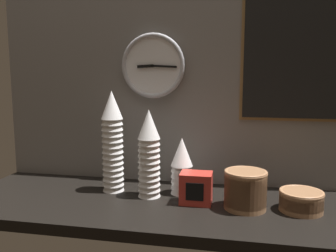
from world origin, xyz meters
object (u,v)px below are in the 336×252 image
cup_stack_center (149,153)px  cup_stack_center_right (182,166)px  menu_board (300,48)px  wall_clock (153,66)px  napkin_dispenser (196,188)px  bowl_stack_right (245,189)px  bowl_stack_far_right (301,200)px  cup_stack_center_left (112,141)px

cup_stack_center → cup_stack_center_right: 14.42cm
menu_board → wall_clock: bearing=-179.1°
menu_board → napkin_dispenser: size_ratio=4.99×
bowl_stack_right → menu_board: bearing=52.6°
cup_stack_center_right → wall_clock: wall_clock is taller
menu_board → napkin_dispenser: menu_board is taller
cup_stack_center → wall_clock: (-2.91, 19.53, 34.01)cm
wall_clock → bowl_stack_right: bearing=-32.8°
napkin_dispenser → wall_clock: bearing=133.0°
bowl_stack_far_right → menu_board: menu_board is taller
cup_stack_center → napkin_dispenser: 22.44cm
wall_clock → menu_board: menu_board is taller
cup_stack_center_left → menu_board: (73.19, 16.58, 37.16)cm
bowl_stack_right → bowl_stack_far_right: 19.55cm
cup_stack_center_right → menu_board: bearing=18.2°
bowl_stack_far_right → wall_clock: bearing=157.7°
bowl_stack_right → wall_clock: wall_clock is taller
wall_clock → cup_stack_center: bearing=-81.5°
cup_stack_center_right → cup_stack_center_left: 29.70cm
bowl_stack_far_right → menu_board: bearing=87.7°
wall_clock → napkin_dispenser: (21.84, -23.44, -45.41)cm
cup_stack_center → napkin_dispenser: cup_stack_center is taller
cup_stack_center → bowl_stack_far_right: bearing=-4.7°
napkin_dispenser → cup_stack_center_left: bearing=167.6°
bowl_stack_far_right → wall_clock: (-58.87, 24.12, 47.23)cm
cup_stack_center_left → menu_board: menu_board is taller
bowl_stack_far_right → menu_board: (1.01, 25.01, 53.82)cm
bowl_stack_far_right → napkin_dispenser: 37.08cm
cup_stack_center_right → bowl_stack_right: cup_stack_center_right is taller
cup_stack_center_left → wall_clock: 36.85cm
cup_stack_center → menu_board: (56.98, 20.42, 40.60)cm
cup_stack_center_left → bowl_stack_far_right: 74.56cm
bowl_stack_right → menu_board: (20.24, 26.43, 50.56)cm
napkin_dispenser → bowl_stack_right: bearing=-6.7°
bowl_stack_far_right → wall_clock: size_ratio=0.54×
cup_stack_center → cup_stack_center_left: (-16.21, 3.85, 3.44)cm
bowl_stack_right → napkin_dispenser: bearing=173.3°
bowl_stack_right → menu_board: size_ratio=0.26×
bowl_stack_far_right → wall_clock: wall_clock is taller
bowl_stack_right → wall_clock: bearing=147.2°
cup_stack_center_right → wall_clock: (-14.89, 13.92, 39.74)cm
wall_clock → napkin_dispenser: 55.57cm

